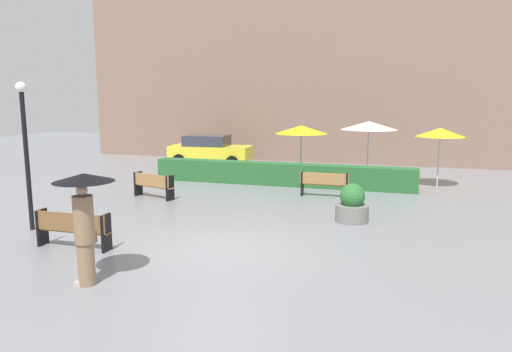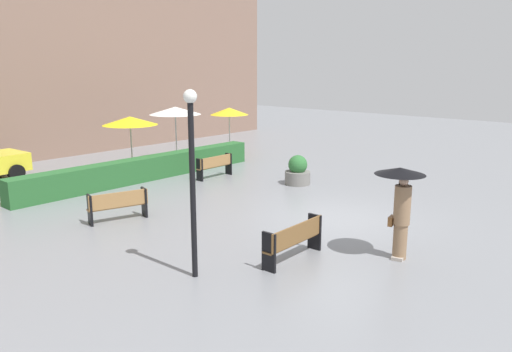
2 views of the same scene
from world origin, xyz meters
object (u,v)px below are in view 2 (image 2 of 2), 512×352
Objects in this scene: bench_far_left at (118,204)px; patio_umbrella_white at (175,111)px; bench_back_row at (215,165)px; patio_umbrella_yellow at (130,121)px; patio_umbrella_yellow_far at (229,111)px; lamp_post at (192,165)px; planter_pot at (298,172)px; bench_near_left at (295,239)px; pedestrian_with_umbrella at (401,197)px.

patio_umbrella_white is at bearing 39.67° from bench_far_left.
patio_umbrella_white is at bearing 72.15° from bench_back_row.
patio_umbrella_yellow is 5.58m from patio_umbrella_yellow_far.
lamp_post reaches higher than bench_back_row.
lamp_post reaches higher than patio_umbrella_yellow.
planter_pot is 7.02m from patio_umbrella_yellow_far.
planter_pot is at bearing 36.14° from bench_near_left.
pedestrian_with_umbrella is 13.91m from patio_umbrella_white.
bench_near_left is 0.48× the size of lamp_post.
bench_back_row is at bearing 112.41° from planter_pot.
planter_pot is at bearing -67.59° from bench_back_row.
patio_umbrella_yellow is (3.26, 10.96, 1.64)m from bench_near_left.
pedestrian_with_umbrella is at bearing -35.99° from lamp_post.
patio_umbrella_white reaches higher than pedestrian_with_umbrella.
patio_umbrella_yellow is (1.57, 12.69, 0.68)m from pedestrian_with_umbrella.
patio_umbrella_yellow_far is at bearing 60.11° from pedestrian_with_umbrella.
pedestrian_with_umbrella reaches higher than planter_pot.
planter_pot is (4.41, 6.18, -1.01)m from pedestrian_with_umbrella.
pedestrian_with_umbrella is at bearing -108.54° from bench_back_row.
lamp_post is at bearing -104.14° from bench_far_left.
patio_umbrella_white is (7.04, 5.84, 1.85)m from bench_far_left.
bench_back_row is 4.45m from patio_umbrella_white.
bench_near_left is 3.04m from lamp_post.
bench_back_row is 0.44× the size of lamp_post.
pedestrian_with_umbrella is 0.91× the size of patio_umbrella_yellow_far.
patio_umbrella_white is at bearing 51.78° from lamp_post.
patio_umbrella_white reaches higher than planter_pot.
planter_pot is (1.29, -3.13, -0.05)m from bench_back_row.
bench_far_left is 5.69m from bench_near_left.
patio_umbrella_white reaches higher than patio_umbrella_yellow_far.
patio_umbrella_yellow_far reaches higher than pedestrian_with_umbrella.
lamp_post is (-6.94, -6.54, 1.89)m from bench_back_row.
pedestrian_with_umbrella is 0.85× the size of patio_umbrella_white.
patio_umbrella_white is at bearing 90.37° from planter_pot.
lamp_post reaches higher than bench_near_left.
patio_umbrella_yellow_far is at bearing 41.36° from lamp_post.
pedestrian_with_umbrella is at bearing -97.04° from patio_umbrella_yellow.
patio_umbrella_yellow is at bearing -170.22° from patio_umbrella_white.
patio_umbrella_yellow is (-2.84, 6.51, 1.69)m from planter_pot.
bench_far_left is 5.08m from lamp_post.
bench_far_left is 0.68× the size of patio_umbrella_white.
planter_pot is 7.24m from patio_umbrella_white.
patio_umbrella_yellow_far is at bearing 66.37° from planter_pot.
bench_far_left is 6.12m from bench_back_row.
lamp_post is at bearing 144.01° from pedestrian_with_umbrella.
pedestrian_with_umbrella is 0.92× the size of patio_umbrella_yellow.
bench_far_left is 9.33m from patio_umbrella_white.
patio_umbrella_yellow_far is at bearing 27.41° from bench_far_left.
bench_back_row is at bearing -107.85° from patio_umbrella_white.
pedestrian_with_umbrella is at bearing -125.51° from planter_pot.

